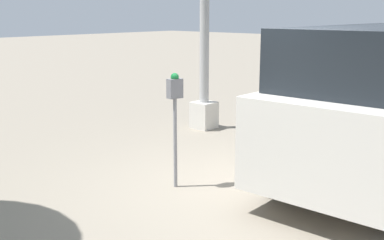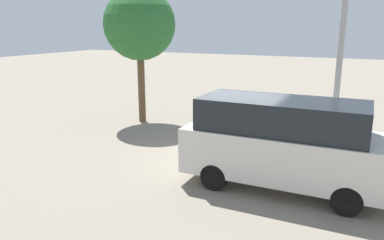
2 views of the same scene
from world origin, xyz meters
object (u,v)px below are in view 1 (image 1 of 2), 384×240
(parking_meter_far, at_px, (350,71))
(fire_hydrant, at_px, (347,107))
(parking_meter_near, at_px, (175,104))
(lamp_post, at_px, (204,30))

(parking_meter_far, distance_m, fire_hydrant, 0.77)
(parking_meter_near, height_order, parking_meter_far, parking_meter_near)
(parking_meter_far, xyz_separation_m, lamp_post, (-2.44, 2.02, 0.87))
(parking_meter_near, height_order, lamp_post, lamp_post)
(parking_meter_near, bearing_deg, parking_meter_far, 11.55)
(fire_hydrant, bearing_deg, lamp_post, 138.10)
(lamp_post, distance_m, fire_hydrant, 3.50)
(lamp_post, relative_size, fire_hydrant, 7.14)
(parking_meter_near, relative_size, lamp_post, 0.29)
(fire_hydrant, bearing_deg, parking_meter_near, 178.60)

